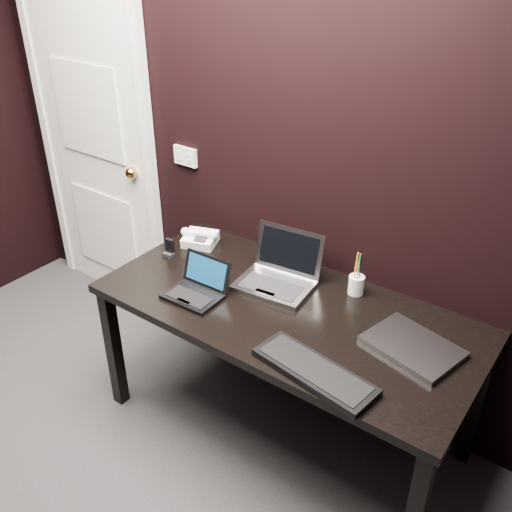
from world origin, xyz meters
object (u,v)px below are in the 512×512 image
Objects in this scene: closed_laptop at (413,347)px; desk_phone at (200,238)px; ext_keyboard at (314,371)px; desk at (286,321)px; mobile_phone at (169,249)px; pen_cup at (356,284)px; netbook at (196,289)px; silver_laptop at (278,276)px; door at (96,143)px.

closed_laptop is 1.25m from desk_phone.
ext_keyboard reaches higher than closed_laptop.
mobile_phone is (-0.73, 0.03, 0.11)m from desk.
netbook is at bearing -142.54° from pen_cup.
ext_keyboard is 5.60× the size of mobile_phone.
ext_keyboard is 0.59m from pen_cup.
silver_laptop reaches higher than pen_cup.
netbook is (1.27, -0.54, -0.27)m from door.
silver_laptop reaches higher than desk_phone.
desk_phone is at bearing 163.28° from desk.
desk_phone is (-1.00, 0.50, 0.02)m from ext_keyboard.
netbook is 0.47m from desk_phone.
mobile_phone reaches higher than ext_keyboard.
closed_laptop is 0.43m from pen_cup.
door reaches higher than ext_keyboard.
closed_laptop is at bearing -6.14° from silver_laptop.
door reaches higher than silver_laptop.
netbook is 0.38m from silver_laptop.
pen_cup is at bearing 149.09° from closed_laptop.
desk_phone is (-0.30, 0.37, 0.00)m from netbook.
mobile_phone is (-1.29, -0.03, 0.02)m from closed_laptop.
mobile_phone is at bearing -169.89° from silver_laptop.
desk is at bearing -16.72° from desk_phone.
pen_cup is at bearing 4.88° from desk_phone.
desk is at bearing -124.73° from pen_cup.
closed_laptop is (0.24, 0.36, -0.00)m from ext_keyboard.
mobile_phone is at bearing -20.75° from door.
door is 8.32× the size of netbook.
desk_phone is at bearing -10.02° from door.
desk is at bearing 137.12° from ext_keyboard.
door is at bearing 170.90° from silver_laptop.
closed_laptop is at bearing -6.72° from desk_phone.
door reaches higher than pen_cup.
door reaches higher than desk.
door is at bearing 176.99° from pen_cup.
closed_laptop reaches higher than desk.
silver_laptop is at bearing 50.23° from netbook.
door is at bearing 167.18° from desk.
pen_cup is (-0.13, 0.58, 0.03)m from ext_keyboard.
ext_keyboard is (0.71, -0.14, -0.02)m from netbook.
ext_keyboard is at bearing -42.88° from desk.
netbook reaches higher than closed_laptop.
closed_laptop is 4.42× the size of mobile_phone.
desk is 0.74m from mobile_phone.
netbook reaches higher than mobile_phone.
silver_laptop is (0.25, 0.30, 0.01)m from netbook.
desk_phone is (-0.68, 0.20, 0.11)m from desk.
desk is 6.61× the size of netbook.
ext_keyboard is (1.97, -0.68, -0.29)m from door.
desk is at bearing -2.12° from mobile_phone.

